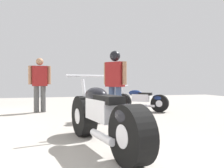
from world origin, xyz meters
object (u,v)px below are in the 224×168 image
Objects in this scene: motorcycle_black_naked at (142,100)px; mechanic_with_helmet at (115,78)px; motorcycle_maroon_cruiser at (104,117)px; mechanic_in_blue at (40,82)px.

mechanic_with_helmet is at bearing -135.61° from motorcycle_black_naked.
motorcycle_maroon_cruiser is 1.55× the size of motorcycle_black_naked.
mechanic_in_blue is at bearing 105.18° from motorcycle_maroon_cruiser.
motorcycle_maroon_cruiser is at bearing -119.89° from motorcycle_black_naked.
mechanic_in_blue is (-1.10, 4.06, 0.50)m from motorcycle_maroon_cruiser.
motorcycle_maroon_cruiser is 4.24m from mechanic_in_blue.
mechanic_with_helmet is at bearing 70.84° from motorcycle_maroon_cruiser.
motorcycle_maroon_cruiser is 1.32× the size of mechanic_with_helmet.
mechanic_in_blue is 0.97× the size of mechanic_with_helmet.
motorcycle_black_naked is 3.23m from mechanic_in_blue.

